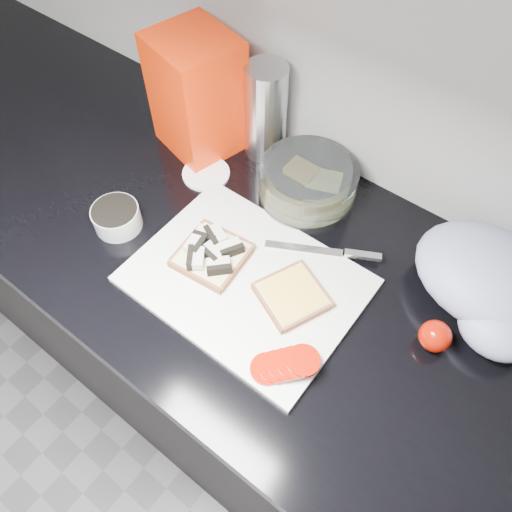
# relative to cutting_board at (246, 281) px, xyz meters

# --- Properties ---
(base_cabinet) EXTENTS (3.50, 0.60, 0.86)m
(base_cabinet) POSITION_rel_cutting_board_xyz_m (0.01, 0.06, -0.48)
(base_cabinet) COLOR black
(base_cabinet) RESTS_ON ground
(countertop) EXTENTS (3.50, 0.64, 0.04)m
(countertop) POSITION_rel_cutting_board_xyz_m (0.01, 0.06, -0.03)
(countertop) COLOR black
(countertop) RESTS_ON base_cabinet
(cutting_board) EXTENTS (0.40, 0.30, 0.01)m
(cutting_board) POSITION_rel_cutting_board_xyz_m (0.00, 0.00, 0.00)
(cutting_board) COLOR silver
(cutting_board) RESTS_ON countertop
(bread_left) EXTENTS (0.14, 0.14, 0.04)m
(bread_left) POSITION_rel_cutting_board_xyz_m (-0.08, -0.00, 0.02)
(bread_left) COLOR beige
(bread_left) RESTS_ON cutting_board
(bread_right) EXTENTS (0.15, 0.15, 0.02)m
(bread_right) POSITION_rel_cutting_board_xyz_m (0.09, 0.02, 0.01)
(bread_right) COLOR beige
(bread_right) RESTS_ON cutting_board
(tomato_slices) EXTENTS (0.11, 0.11, 0.02)m
(tomato_slices) POSITION_rel_cutting_board_xyz_m (0.15, -0.09, 0.02)
(tomato_slices) COLOR #A01203
(tomato_slices) RESTS_ON cutting_board
(knife) EXTENTS (0.20, 0.12, 0.01)m
(knife) POSITION_rel_cutting_board_xyz_m (0.10, 0.15, 0.01)
(knife) COLOR silver
(knife) RESTS_ON cutting_board
(seed_tub) EXTENTS (0.09, 0.09, 0.05)m
(seed_tub) POSITION_rel_cutting_board_xyz_m (-0.28, -0.05, 0.02)
(seed_tub) COLOR #B0B5B6
(seed_tub) RESTS_ON countertop
(tub_lid) EXTENTS (0.12, 0.12, 0.01)m
(tub_lid) POSITION_rel_cutting_board_xyz_m (-0.23, 0.16, -0.00)
(tub_lid) COLOR white
(tub_lid) RESTS_ON countertop
(glass_bowl) EXTENTS (0.19, 0.19, 0.08)m
(glass_bowl) POSITION_rel_cutting_board_xyz_m (-0.03, 0.24, 0.03)
(glass_bowl) COLOR silver
(glass_bowl) RESTS_ON countertop
(bread_bag) EXTENTS (0.19, 0.18, 0.25)m
(bread_bag) POSITION_rel_cutting_board_xyz_m (-0.31, 0.24, 0.12)
(bread_bag) COLOR #F12404
(bread_bag) RESTS_ON countertop
(steel_canister) EXTENTS (0.09, 0.09, 0.21)m
(steel_canister) POSITION_rel_cutting_board_xyz_m (-0.18, 0.30, 0.10)
(steel_canister) COLOR #A9A9AE
(steel_canister) RESTS_ON countertop
(grocery_bag) EXTENTS (0.27, 0.25, 0.11)m
(grocery_bag) POSITION_rel_cutting_board_xyz_m (0.35, 0.22, 0.05)
(grocery_bag) COLOR #9EA6C3
(grocery_bag) RESTS_ON countertop
(whole_tomatoes) EXTENTS (0.05, 0.05, 0.05)m
(whole_tomatoes) POSITION_rel_cutting_board_xyz_m (0.32, 0.09, 0.02)
(whole_tomatoes) COLOR #A01203
(whole_tomatoes) RESTS_ON countertop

